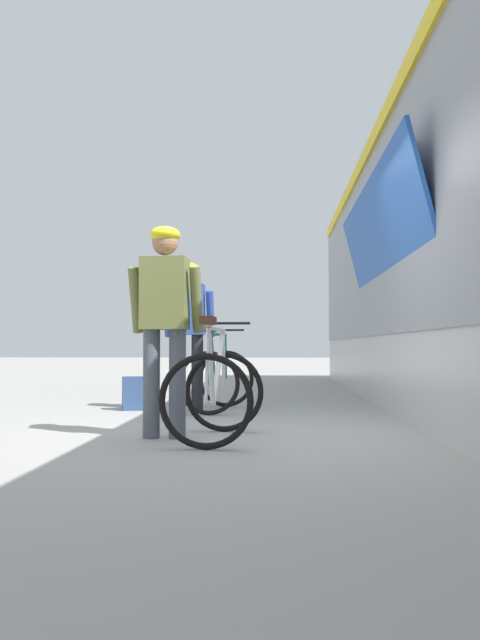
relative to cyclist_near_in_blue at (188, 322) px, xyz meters
The scene contains 6 objects.
ground_plane 2.50m from the cyclist_near_in_blue, 70.67° to the right, with size 80.00×80.00×0.00m, color #A09E99.
cyclist_near_in_blue is the anchor object (origin of this frame).
cyclist_far_in_olive 2.35m from the cyclist_near_in_blue, 87.21° to the right, with size 0.63×0.34×1.76m.
bicycle_near_teal 0.74m from the cyclist_near_in_blue, ahead, with size 0.83×1.15×0.99m.
bicycle_far_white 2.57m from the cyclist_near_in_blue, 77.31° to the right, with size 0.77×1.11×0.99m.
backpack_on_platform 1.07m from the cyclist_near_in_blue, behind, with size 0.28×0.18×0.40m, color navy.
Camera 1 is at (0.28, -5.61, 0.76)m, focal length 36.75 mm.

